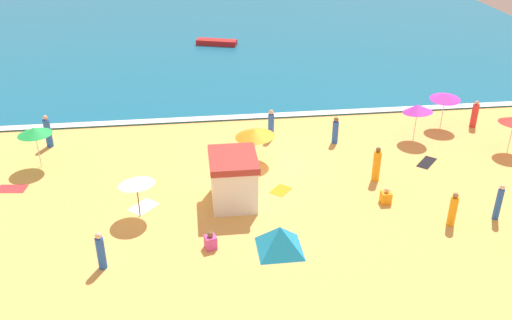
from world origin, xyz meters
TOP-DOWN VIEW (x-y plane):
  - ground_plane at (0.00, 0.00)m, footprint 60.00×60.00m
  - ocean_water at (0.00, 28.00)m, footprint 60.00×44.00m
  - wave_breaker_foam at (0.00, 6.30)m, footprint 57.00×0.70m
  - lifeguard_cabana at (-2.62, -3.55)m, footprint 2.20×2.71m
  - beach_umbrella_0 at (10.70, 3.43)m, footprint 2.48×2.49m
  - beach_umbrella_3 at (-1.13, 0.46)m, footprint 2.63×2.61m
  - beach_umbrella_4 at (-12.51, 1.22)m, footprint 2.50×2.50m
  - beach_umbrella_5 at (8.41, 1.96)m, footprint 2.42×2.42m
  - beach_umbrella_6 at (-7.00, -4.24)m, footprint 2.33×2.33m
  - beach_tent at (-1.06, -7.52)m, footprint 2.64×2.64m
  - beachgoer_0 at (4.52, -4.53)m, footprint 0.47×0.47m
  - beachgoer_1 at (6.80, -6.66)m, footprint 0.46×0.46m
  - beachgoer_2 at (12.71, 3.29)m, footprint 0.53×0.53m
  - beachgoer_3 at (3.73, 2.12)m, footprint 0.38×0.38m
  - beachgoer_4 at (-8.23, -7.83)m, footprint 0.45×0.45m
  - beachgoer_5 at (-3.90, -7.07)m, footprint 0.56×0.56m
  - beachgoer_7 at (4.71, -2.36)m, footprint 0.51×0.51m
  - beachgoer_8 at (-12.52, 3.64)m, footprint 0.51×0.51m
  - beachgoer_9 at (0.15, 3.13)m, footprint 0.42×0.42m
  - beachgoer_10 at (9.03, -6.44)m, footprint 0.36×0.36m
  - beach_towel_0 at (-13.46, -1.04)m, footprint 1.49×0.97m
  - beach_towel_1 at (-0.24, -2.82)m, footprint 1.25×1.29m
  - beach_towel_2 at (8.06, -0.90)m, footprint 1.50×1.55m
  - beach_towel_3 at (-6.88, -3.52)m, footprint 1.55×1.59m
  - small_boat_0 at (-1.86, 22.62)m, footprint 3.71×2.05m

SIDE VIEW (x-z plane):
  - ground_plane at x=0.00m, z-range 0.00..0.00m
  - beach_towel_0 at x=-13.46m, z-range 0.00..0.01m
  - beach_towel_1 at x=-0.24m, z-range 0.00..0.01m
  - beach_towel_2 at x=8.06m, z-range 0.00..0.01m
  - beach_towel_3 at x=-6.88m, z-range 0.00..0.01m
  - ocean_water at x=0.00m, z-range 0.00..0.10m
  - wave_breaker_foam at x=0.00m, z-range 0.10..0.11m
  - beachgoer_0 at x=4.52m, z-range -0.07..0.71m
  - small_boat_0 at x=-1.86m, z-range 0.10..0.55m
  - beachgoer_5 at x=-3.90m, z-range -0.07..0.75m
  - beach_tent at x=-1.06m, z-range 0.00..1.13m
  - beachgoer_3 at x=3.73m, z-range -0.04..1.56m
  - beachgoer_1 at x=6.80m, z-range -0.05..1.60m
  - beachgoer_2 at x=12.71m, z-range -0.06..1.63m
  - beachgoer_4 at x=-8.23m, z-range -0.04..1.64m
  - beachgoer_10 at x=9.03m, z-range -0.03..1.73m
  - beachgoer_7 at x=4.71m, z-range -0.06..1.79m
  - beachgoer_9 at x=0.15m, z-range -0.04..1.77m
  - beachgoer_8 at x=-12.52m, z-range -0.05..1.86m
  - lifeguard_cabana at x=-2.62m, z-range 0.02..2.45m
  - beach_umbrella_3 at x=-1.13m, z-range 0.69..2.64m
  - beach_umbrella_6 at x=-7.00m, z-range 0.79..2.88m
  - beach_umbrella_5 at x=8.41m, z-range 0.82..3.10m
  - beach_umbrella_0 at x=10.70m, z-range 0.88..3.14m
  - beach_umbrella_4 at x=-12.51m, z-range 0.93..3.20m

